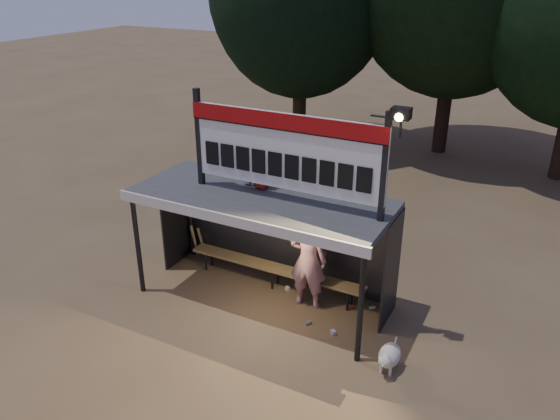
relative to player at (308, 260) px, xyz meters
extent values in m
plane|color=brown|center=(-0.90, -0.25, -1.03)|extent=(80.00, 80.00, 0.00)
imported|color=silver|center=(0.00, 0.00, 0.00)|extent=(0.79, 0.56, 2.05)
imported|color=slate|center=(-1.36, 0.18, 1.83)|extent=(0.67, 0.65, 1.08)
imported|color=#A22318|center=(-1.08, 0.08, 1.72)|extent=(0.47, 0.37, 0.85)
cube|color=#39393B|center=(-0.90, -0.25, 1.23)|extent=(5.00, 2.00, 0.12)
cube|color=silver|center=(-0.90, -1.27, 1.19)|extent=(5.10, 0.06, 0.20)
cylinder|color=black|center=(-3.30, -1.15, 0.07)|extent=(0.10, 0.10, 2.20)
cylinder|color=black|center=(1.50, -1.15, 0.07)|extent=(0.10, 0.10, 2.20)
cylinder|color=black|center=(-3.30, 0.65, 0.07)|extent=(0.10, 0.10, 2.20)
cylinder|color=black|center=(1.50, 0.65, 0.07)|extent=(0.10, 0.10, 2.20)
cube|color=black|center=(-0.90, 0.75, 0.07)|extent=(5.00, 0.04, 2.20)
cube|color=black|center=(-3.40, 0.25, 0.07)|extent=(0.04, 1.00, 2.20)
cube|color=black|center=(1.60, 0.25, 0.07)|extent=(0.04, 1.00, 2.20)
cylinder|color=black|center=(-0.90, 0.75, 1.12)|extent=(5.00, 0.06, 0.06)
cube|color=black|center=(-2.25, -0.25, 2.24)|extent=(0.10, 0.10, 1.90)
cube|color=black|center=(1.45, -0.25, 2.24)|extent=(0.10, 0.10, 1.90)
cube|color=white|center=(-0.40, -0.25, 2.24)|extent=(3.80, 0.08, 1.40)
cube|color=#A30B0D|center=(-0.40, -0.30, 2.80)|extent=(3.80, 0.04, 0.28)
cube|color=black|center=(-0.40, -0.30, 2.65)|extent=(3.80, 0.02, 0.03)
cube|color=black|center=(-1.93, -0.30, 1.99)|extent=(0.27, 0.03, 0.45)
cube|color=black|center=(-1.59, -0.30, 1.99)|extent=(0.27, 0.03, 0.45)
cube|color=black|center=(-1.25, -0.30, 1.99)|extent=(0.27, 0.03, 0.45)
cube|color=black|center=(-0.91, -0.30, 1.99)|extent=(0.27, 0.03, 0.45)
cube|color=black|center=(-0.57, -0.30, 1.99)|extent=(0.27, 0.03, 0.45)
cube|color=black|center=(-0.23, -0.30, 1.99)|extent=(0.27, 0.03, 0.45)
cube|color=black|center=(0.11, -0.30, 1.99)|extent=(0.27, 0.03, 0.45)
cube|color=black|center=(0.45, -0.30, 1.99)|extent=(0.27, 0.03, 0.45)
cube|color=black|center=(0.79, -0.30, 1.99)|extent=(0.27, 0.03, 0.45)
cube|color=black|center=(1.13, -0.30, 1.99)|extent=(0.27, 0.03, 0.45)
cylinder|color=black|center=(1.40, -0.25, 3.09)|extent=(0.50, 0.04, 0.04)
cylinder|color=black|center=(1.65, -0.25, 2.94)|extent=(0.04, 0.04, 0.30)
cube|color=black|center=(1.65, -0.30, 3.19)|extent=(0.30, 0.22, 0.18)
sphere|color=#FFD88C|center=(1.65, -0.39, 3.15)|extent=(0.14, 0.14, 0.14)
cube|color=olive|center=(-0.90, 0.30, -0.58)|extent=(4.00, 0.35, 0.06)
cylinder|color=black|center=(-2.60, 0.18, -0.80)|extent=(0.05, 0.05, 0.45)
cylinder|color=black|center=(-2.60, 0.42, -0.80)|extent=(0.05, 0.05, 0.45)
cylinder|color=black|center=(-0.90, 0.18, -0.80)|extent=(0.05, 0.05, 0.45)
cylinder|color=black|center=(-0.90, 0.42, -0.80)|extent=(0.05, 0.05, 0.45)
cylinder|color=black|center=(0.80, 0.18, -0.80)|extent=(0.05, 0.05, 0.45)
cylinder|color=black|center=(0.80, 0.42, -0.80)|extent=(0.05, 0.05, 0.45)
cylinder|color=#2E2014|center=(-4.90, 9.75, 0.84)|extent=(0.50, 0.50, 3.74)
cylinder|color=black|center=(0.10, 11.25, 1.06)|extent=(0.50, 0.50, 4.18)
ellipsoid|color=beige|center=(2.05, -1.09, -0.76)|extent=(0.36, 0.58, 0.36)
sphere|color=white|center=(2.05, -1.37, -0.67)|extent=(0.22, 0.22, 0.22)
cone|color=beige|center=(2.05, -1.47, -0.69)|extent=(0.10, 0.10, 0.10)
cone|color=beige|center=(2.00, -1.39, -0.57)|extent=(0.06, 0.06, 0.07)
cone|color=beige|center=(2.10, -1.39, -0.57)|extent=(0.06, 0.06, 0.07)
cylinder|color=#EFE3CE|center=(1.97, -1.27, -0.94)|extent=(0.05, 0.05, 0.18)
cylinder|color=beige|center=(2.13, -1.27, -0.94)|extent=(0.05, 0.05, 0.18)
cylinder|color=beige|center=(1.97, -0.91, -0.94)|extent=(0.05, 0.05, 0.18)
cylinder|color=#EDE5CD|center=(2.13, -0.91, -0.94)|extent=(0.05, 0.05, 0.18)
cylinder|color=silver|center=(2.05, -0.79, -0.69)|extent=(0.04, 0.16, 0.14)
cylinder|color=#A77F4E|center=(-3.17, 0.57, -0.60)|extent=(0.09, 0.27, 0.84)
cylinder|color=olive|center=(-2.97, 0.57, -0.60)|extent=(0.08, 0.30, 0.83)
cylinder|color=black|center=(-2.77, 0.57, -0.60)|extent=(0.08, 0.33, 0.83)
cube|color=red|center=(-1.05, 0.64, -0.99)|extent=(0.11, 0.12, 0.08)
cylinder|color=#A6A6AB|center=(0.31, -0.61, -0.99)|extent=(0.11, 0.14, 0.07)
cube|color=beige|center=(-0.59, 0.28, -0.99)|extent=(0.12, 0.11, 0.08)
cylinder|color=#AE301D|center=(0.86, 0.25, -0.99)|extent=(0.12, 0.14, 0.07)
cube|color=#ADADB2|center=(0.85, -0.66, -0.99)|extent=(0.12, 0.12, 0.08)
cylinder|color=beige|center=(1.23, 0.44, -0.99)|extent=(0.13, 0.13, 0.07)
camera|label=1|loc=(3.83, -8.51, 5.32)|focal=35.00mm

